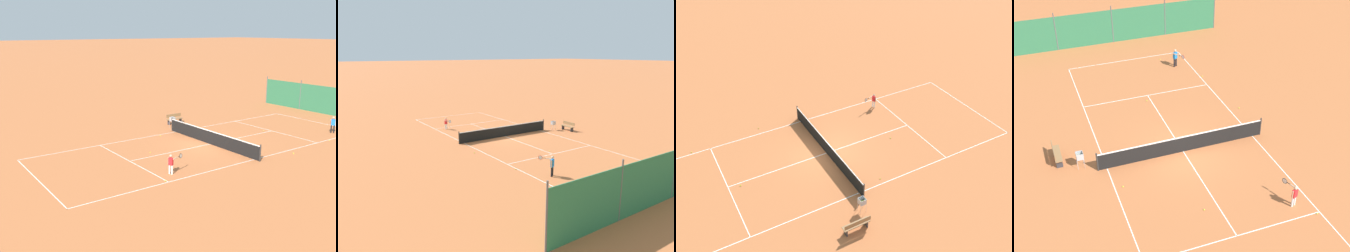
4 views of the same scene
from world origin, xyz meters
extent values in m
plane|color=#BC6638|center=(0.00, 0.00, 0.00)|extent=(600.00, 600.00, 0.00)
cube|color=white|center=(0.00, 11.90, 0.00)|extent=(8.25, 0.05, 0.01)
cube|color=white|center=(0.00, -11.90, 0.00)|extent=(8.25, 0.05, 0.01)
cube|color=white|center=(-4.10, 0.00, 0.00)|extent=(0.05, 23.85, 0.01)
cube|color=white|center=(4.10, 0.00, 0.00)|extent=(0.05, 23.85, 0.01)
cube|color=white|center=(0.00, 6.40, 0.00)|extent=(8.20, 0.05, 0.01)
cube|color=white|center=(0.00, -6.40, 0.00)|extent=(8.20, 0.05, 0.01)
cube|color=white|center=(0.00, 0.00, 0.00)|extent=(0.05, 12.80, 0.01)
cylinder|color=#2D2D2D|center=(-4.55, 0.00, 0.53)|extent=(0.08, 0.08, 1.06)
cylinder|color=#2D2D2D|center=(4.55, 0.00, 0.53)|extent=(0.08, 0.08, 1.06)
cube|color=black|center=(0.00, 0.00, 0.46)|extent=(9.10, 0.02, 0.91)
cube|color=white|center=(0.00, 0.00, 0.93)|extent=(9.10, 0.04, 0.06)
cube|color=#2D754C|center=(0.00, 15.50, 1.30)|extent=(17.20, 0.04, 2.60)
cylinder|color=#59595E|center=(0.00, 15.50, 1.45)|extent=(0.08, 0.08, 2.90)
cylinder|color=#59595E|center=(4.30, 15.50, 1.45)|extent=(0.08, 0.08, 2.90)
cylinder|color=#59595E|center=(8.60, 15.50, 1.45)|extent=(0.08, 0.08, 2.90)
cylinder|color=white|center=(3.12, -5.66, 0.26)|extent=(0.09, 0.09, 0.53)
cylinder|color=white|center=(3.28, -5.60, 0.26)|extent=(0.09, 0.09, 0.53)
cube|color=red|center=(3.20, -5.63, 0.73)|extent=(0.29, 0.22, 0.41)
sphere|color=tan|center=(3.20, -5.63, 1.04)|extent=(0.16, 0.16, 0.16)
cylinder|color=tan|center=(3.05, -5.68, 0.73)|extent=(0.06, 0.06, 0.41)
cylinder|color=tan|center=(3.29, -5.38, 0.89)|extent=(0.19, 0.41, 0.06)
cylinder|color=black|center=(3.19, -5.10, 0.89)|extent=(0.09, 0.19, 0.03)
torus|color=black|center=(3.11, -4.88, 0.89)|extent=(0.12, 0.27, 0.28)
cylinder|color=silver|center=(3.11, -4.88, 0.89)|extent=(0.09, 0.24, 0.25)
cylinder|color=black|center=(3.16, 9.78, 0.30)|extent=(0.11, 0.11, 0.61)
cylinder|color=black|center=(2.99, 9.68, 0.30)|extent=(0.11, 0.11, 0.61)
cube|color=blue|center=(3.08, 9.73, 0.84)|extent=(0.34, 0.30, 0.47)
sphere|color=tan|center=(3.08, 9.73, 1.20)|extent=(0.19, 0.19, 0.19)
cylinder|color=tan|center=(3.24, 9.83, 0.84)|extent=(0.07, 0.07, 0.47)
cylinder|color=tan|center=(3.04, 9.43, 1.03)|extent=(0.31, 0.43, 0.07)
cylinder|color=black|center=(3.23, 9.14, 1.03)|extent=(0.14, 0.20, 0.03)
torus|color=red|center=(3.36, 8.93, 1.03)|extent=(0.17, 0.25, 0.28)
cylinder|color=silver|center=(3.36, 8.93, 1.03)|extent=(0.14, 0.21, 0.25)
sphere|color=#CCE033|center=(2.39, 11.11, 0.03)|extent=(0.07, 0.07, 0.07)
sphere|color=#CCE033|center=(4.74, 2.92, 0.03)|extent=(0.07, 0.07, 0.07)
sphere|color=#CCE033|center=(-0.69, -4.49, 0.03)|extent=(0.07, 0.07, 0.07)
sphere|color=#CCE033|center=(-3.71, -1.66, 0.03)|extent=(0.07, 0.07, 0.07)
sphere|color=#CCE033|center=(4.26, 7.57, 0.03)|extent=(0.07, 0.07, 0.07)
sphere|color=#CCE033|center=(3.92, -6.48, 0.03)|extent=(0.07, 0.07, 0.07)
sphere|color=#CCE033|center=(-0.26, 5.72, 0.03)|extent=(0.07, 0.07, 0.07)
cylinder|color=#B7B7BC|center=(-5.47, 0.41, 0.28)|extent=(0.02, 0.02, 0.55)
cylinder|color=#B7B7BC|center=(-5.13, 0.41, 0.28)|extent=(0.02, 0.02, 0.55)
cylinder|color=#B7B7BC|center=(-5.47, 0.75, 0.28)|extent=(0.02, 0.02, 0.55)
cylinder|color=#B7B7BC|center=(-5.13, 0.75, 0.28)|extent=(0.02, 0.02, 0.55)
cube|color=#B7B7BC|center=(-5.30, 0.58, 0.56)|extent=(0.34, 0.34, 0.02)
cube|color=#B7B7BC|center=(-5.30, 0.41, 0.72)|extent=(0.34, 0.02, 0.34)
cube|color=#B7B7BC|center=(-5.30, 0.75, 0.72)|extent=(0.34, 0.02, 0.34)
cube|color=#B7B7BC|center=(-5.47, 0.58, 0.72)|extent=(0.02, 0.34, 0.34)
cube|color=#B7B7BC|center=(-5.13, 0.58, 0.72)|extent=(0.02, 0.34, 0.34)
sphere|color=#CCE033|center=(-5.40, 0.45, 0.60)|extent=(0.07, 0.07, 0.07)
sphere|color=#CCE033|center=(-5.43, 0.64, 0.60)|extent=(0.07, 0.07, 0.07)
sphere|color=#CCE033|center=(-5.29, 0.69, 0.60)|extent=(0.07, 0.07, 0.07)
sphere|color=#CCE033|center=(-5.37, 0.64, 0.60)|extent=(0.07, 0.07, 0.07)
sphere|color=#CCE033|center=(-5.37, 0.63, 0.60)|extent=(0.07, 0.07, 0.07)
sphere|color=#CCE033|center=(-5.26, 0.50, 0.60)|extent=(0.07, 0.07, 0.07)
sphere|color=#CCE033|center=(-5.42, 0.50, 0.66)|extent=(0.07, 0.07, 0.07)
sphere|color=#CCE033|center=(-5.25, 0.55, 0.66)|extent=(0.07, 0.07, 0.07)
sphere|color=#CCE033|center=(-5.26, 0.56, 0.66)|extent=(0.07, 0.07, 0.07)
sphere|color=#CCE033|center=(-5.40, 0.69, 0.66)|extent=(0.07, 0.07, 0.07)
sphere|color=#CCE033|center=(-5.27, 0.45, 0.66)|extent=(0.07, 0.07, 0.07)
cube|color=olive|center=(-6.30, 1.53, 0.44)|extent=(0.36, 1.50, 0.05)
cube|color=olive|center=(-6.46, 1.53, 0.70)|extent=(0.04, 1.50, 0.28)
cube|color=#333338|center=(-6.30, 2.13, 0.22)|extent=(0.32, 0.06, 0.44)
cube|color=#333338|center=(-6.30, 0.93, 0.22)|extent=(0.32, 0.06, 0.44)
camera|label=1|loc=(19.77, -17.42, 7.70)|focal=42.00mm
camera|label=2|loc=(16.00, 23.75, 7.36)|focal=35.00mm
camera|label=3|loc=(-17.68, 8.58, 15.92)|focal=42.00mm
camera|label=4|loc=(-7.07, -18.60, 14.72)|focal=50.00mm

